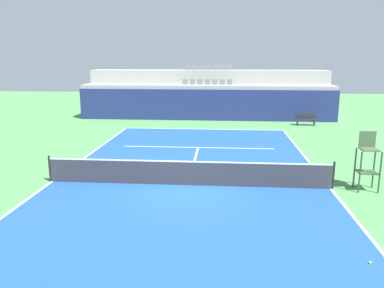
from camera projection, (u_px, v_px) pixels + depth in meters
name	position (u px, v px, depth m)	size (l,w,h in m)	color
ground_plane	(187.00, 185.00, 14.94)	(80.00, 80.00, 0.00)	#4C8C4C
court_surface	(187.00, 185.00, 14.94)	(11.00, 24.00, 0.01)	#1E4C99
baseline_far	(204.00, 129.00, 26.56)	(11.00, 0.10, 0.00)	white
sideline_left	(52.00, 181.00, 15.37)	(0.10, 24.00, 0.00)	white
sideline_right	(331.00, 189.00, 14.50)	(0.10, 24.00, 0.00)	white
service_line_far	(198.00, 147.00, 21.16)	(8.26, 0.10, 0.00)	white
centre_service_line	(194.00, 163.00, 18.05)	(0.10, 6.40, 0.00)	white
back_wall	(206.00, 105.00, 30.07)	(20.17, 0.30, 2.41)	navy
stands_tier_lower	(207.00, 101.00, 31.35)	(20.17, 2.40, 2.70)	#9E9E99
stands_tier_upper	(208.00, 92.00, 33.56)	(20.17, 2.40, 3.80)	#9E9E99
seating_row_lower	(207.00, 83.00, 31.11)	(4.04, 0.44, 0.44)	slate
seating_row_upper	(209.00, 68.00, 33.21)	(4.04, 0.44, 0.44)	slate
tennis_net	(187.00, 173.00, 14.83)	(11.08, 0.08, 1.07)	black
umpire_chair	(368.00, 159.00, 14.20)	(0.76, 0.66, 2.20)	#334C2D
player_bench	(306.00, 118.00, 28.00)	(1.50, 0.40, 0.85)	#232328
tennis_ball_0	(370.00, 262.00, 9.24)	(0.07, 0.07, 0.07)	#CCE033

